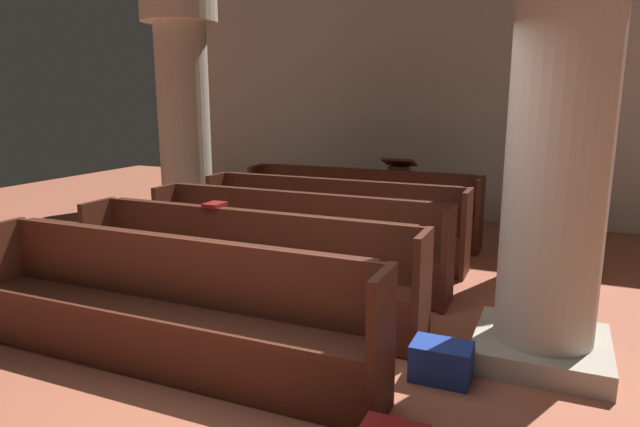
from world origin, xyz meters
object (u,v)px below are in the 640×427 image
(pew_row_1, at_px, (331,218))
(pew_row_2, at_px, (294,237))
(pew_row_0, at_px, (360,203))
(pillar_aisle_side, at_px, (562,122))
(lectern, at_px, (398,198))
(pillar_far_side, at_px, (184,116))
(kneeler_box_blue, at_px, (441,362))
(hymn_book, at_px, (215,205))
(pew_row_4, at_px, (166,303))
(pew_row_3, at_px, (242,264))
(pillar_aisle_rear, at_px, (560,136))

(pew_row_1, xyz_separation_m, pew_row_2, (0.00, -1.05, 0.00))
(pew_row_0, distance_m, pillar_aisle_side, 2.86)
(pew_row_2, relative_size, lectern, 3.07)
(pew_row_1, relative_size, pillar_far_side, 1.01)
(pew_row_1, xyz_separation_m, kneeler_box_blue, (1.87, -2.50, -0.38))
(lectern, xyz_separation_m, kneeler_box_blue, (1.58, -4.47, -0.32))
(pew_row_1, bearing_deg, pew_row_0, 90.00)
(pew_row_0, height_order, hymn_book, hymn_book)
(lectern, bearing_deg, kneeler_box_blue, -70.55)
(pew_row_4, height_order, pillar_far_side, pillar_far_side)
(pillar_aisle_side, xyz_separation_m, kneeler_box_blue, (-0.64, -2.92, -1.58))
(pew_row_1, xyz_separation_m, pillar_far_side, (-2.47, 0.44, 1.20))
(pew_row_2, bearing_deg, pillar_aisle_side, 30.30)
(pillar_aisle_side, relative_size, kneeler_box_blue, 7.84)
(pew_row_1, relative_size, pew_row_3, 1.00)
(pew_row_0, bearing_deg, pillar_aisle_side, -14.09)
(pew_row_0, height_order, kneeler_box_blue, pew_row_0)
(pew_row_2, xyz_separation_m, pillar_aisle_side, (2.52, 1.47, 1.20))
(pew_row_4, bearing_deg, kneeler_box_blue, 19.32)
(pew_row_0, bearing_deg, lectern, 72.21)
(lectern, distance_m, hymn_book, 3.99)
(pew_row_4, xyz_separation_m, hymn_book, (-0.39, 1.23, 0.48))
(pillar_aisle_side, bearing_deg, pillar_aisle_rear, -90.00)
(pew_row_1, bearing_deg, kneeler_box_blue, -53.11)
(pillar_aisle_side, bearing_deg, hymn_book, -141.20)
(pillar_aisle_side, xyz_separation_m, hymn_book, (-2.91, -2.34, -0.72))
(pillar_far_side, xyz_separation_m, hymn_book, (2.08, -2.36, -0.72))
(pew_row_2, height_order, kneeler_box_blue, pew_row_2)
(pew_row_0, xyz_separation_m, lectern, (0.30, 0.92, -0.07))
(lectern, bearing_deg, pew_row_4, -93.30)
(pew_row_1, height_order, kneeler_box_blue, pew_row_1)
(pew_row_2, xyz_separation_m, kneeler_box_blue, (1.87, -1.45, -0.38))
(pillar_far_side, bearing_deg, kneeler_box_blue, -34.06)
(pillar_far_side, distance_m, lectern, 3.40)
(pew_row_1, relative_size, pew_row_4, 1.00)
(pew_row_4, bearing_deg, pillar_aisle_side, 54.83)
(pew_row_3, height_order, lectern, lectern)
(pillar_aisle_side, distance_m, pillar_far_side, 4.99)
(pew_row_1, height_order, hymn_book, hymn_book)
(kneeler_box_blue, bearing_deg, lectern, 109.45)
(pillar_aisle_rear, distance_m, lectern, 4.62)
(pew_row_2, bearing_deg, pew_row_1, 90.00)
(pillar_far_side, bearing_deg, pew_row_1, -10.06)
(pillar_far_side, relative_size, lectern, 3.04)
(pew_row_0, xyz_separation_m, pew_row_3, (0.00, -3.15, 0.00))
(pew_row_3, bearing_deg, pillar_aisle_side, 45.05)
(pew_row_4, xyz_separation_m, pillar_aisle_side, (2.52, 3.57, 1.20))
(pew_row_1, distance_m, pew_row_2, 1.05)
(pew_row_0, distance_m, hymn_book, 3.04)
(pew_row_1, distance_m, kneeler_box_blue, 3.15)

